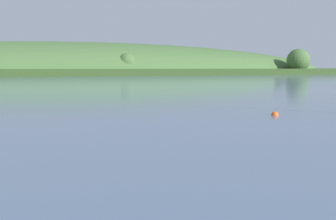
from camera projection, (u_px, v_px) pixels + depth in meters
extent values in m
cube|color=#314A21|center=(15.00, 72.00, 240.88)|extent=(464.86, 92.83, 3.80)
ellipsoid|color=#476B38|center=(82.00, 75.00, 278.83)|extent=(373.64, 107.50, 40.84)
sphere|color=#476B38|center=(127.00, 62.00, 251.54)|extent=(10.39, 10.39, 10.39)
sphere|color=#476B38|center=(298.00, 60.00, 295.54)|extent=(15.59, 15.59, 15.59)
sphere|color=#EA5B19|center=(275.00, 115.00, 43.17)|extent=(0.73, 0.73, 0.73)
cylinder|color=black|center=(275.00, 111.00, 43.13)|extent=(0.04, 0.04, 0.08)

